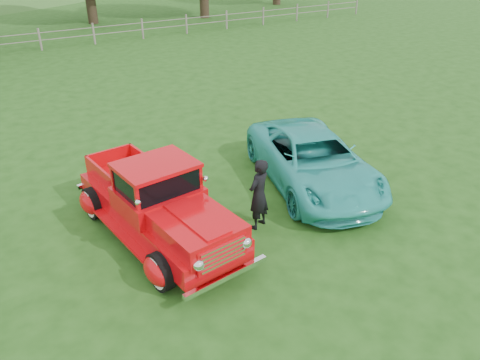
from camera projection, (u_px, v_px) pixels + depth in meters
ground at (270, 254)px, 9.66m from camera, size 140.00×140.00×0.00m
fence_line at (40, 39)px, 25.81m from camera, size 48.00×0.12×1.20m
red_pickup at (158, 204)px, 9.89m from camera, size 2.61×5.14×1.78m
teal_sedan at (313, 160)px, 12.00m from camera, size 3.60×5.43×1.38m
man at (259, 194)px, 10.19m from camera, size 0.71×0.59×1.65m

